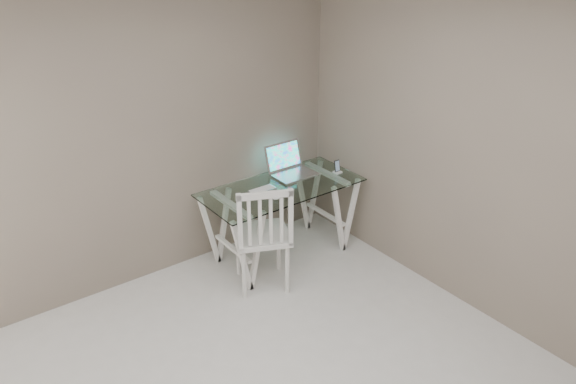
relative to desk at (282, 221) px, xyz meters
name	(u,v)px	position (x,y,z in m)	size (l,w,h in m)	color
room	(287,195)	(-1.24, -1.75, 1.33)	(4.50, 4.52, 2.71)	beige
desk	(282,221)	(0.00, 0.00, 0.00)	(1.50, 0.70, 0.75)	silver
chair	(263,233)	(-0.44, -0.34, 0.18)	(0.62, 0.62, 1.02)	silver
laptop	(290,167)	(0.24, 0.20, 0.43)	(0.40, 0.36, 0.28)	#B9B9BE
keyboard	(262,190)	(-0.19, 0.05, 0.37)	(0.25, 0.11, 0.01)	silver
mouse	(278,197)	(-0.18, -0.18, 0.38)	(0.11, 0.06, 0.03)	white
phone_dock	(337,169)	(0.62, -0.07, 0.40)	(0.07, 0.07, 0.13)	white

